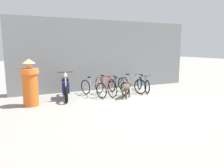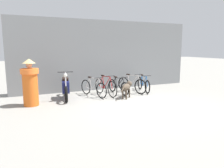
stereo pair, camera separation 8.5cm
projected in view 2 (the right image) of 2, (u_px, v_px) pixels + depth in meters
name	position (u px, v px, depth m)	size (l,w,h in m)	color
ground_plane	(146.00, 105.00, 7.90)	(60.00, 60.00, 0.00)	gray
shop_wall_back	(107.00, 55.00, 10.83)	(9.21, 0.20, 3.36)	slate
bicycle_0	(93.00, 88.00, 9.31)	(0.63, 1.68, 0.86)	black
bicycle_1	(106.00, 87.00, 9.50)	(0.46, 1.72, 0.90)	black
bicycle_2	(118.00, 87.00, 9.85)	(0.46, 1.63, 0.79)	black
bicycle_3	(132.00, 85.00, 10.09)	(0.65, 1.63, 0.88)	black
bicycle_4	(143.00, 84.00, 10.39)	(0.52, 1.64, 0.81)	black
motorcycle	(66.00, 88.00, 8.85)	(0.60, 1.92, 1.15)	black
stray_dog	(127.00, 87.00, 9.01)	(0.86, 0.80, 0.67)	#4C3F33
person_in_robes	(30.00, 83.00, 7.76)	(0.88, 0.88, 1.69)	orange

